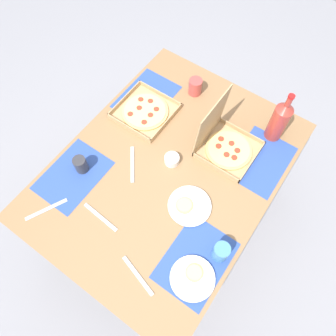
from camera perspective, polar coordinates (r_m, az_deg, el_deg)
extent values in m
plane|color=gray|center=(2.38, 0.00, -8.57)|extent=(6.00, 6.00, 0.00)
cylinder|color=#3F3328|center=(2.27, 19.07, 1.03)|extent=(0.07, 0.07, 0.73)
cylinder|color=#3F3328|center=(2.09, -21.22, -11.29)|extent=(0.07, 0.07, 0.73)
cylinder|color=#3F3328|center=(2.44, -0.34, 12.03)|extent=(0.07, 0.07, 0.73)
cube|color=#936D47|center=(1.69, 0.00, -0.24)|extent=(1.39, 1.04, 0.03)
cube|color=#2D4C9E|center=(1.52, 4.90, -15.83)|extent=(0.36, 0.26, 0.00)
cube|color=#2D4C9E|center=(1.76, 15.91, 1.23)|extent=(0.36, 0.26, 0.00)
cube|color=#2D4C9E|center=(1.72, -16.27, -1.24)|extent=(0.36, 0.26, 0.00)
cube|color=#2D4C9E|center=(1.94, -3.78, 12.35)|extent=(0.36, 0.26, 0.00)
cube|color=tan|center=(1.75, 10.53, 3.02)|extent=(0.28, 0.28, 0.01)
cube|color=tan|center=(1.67, 8.31, 0.06)|extent=(0.01, 0.28, 0.03)
cube|color=tan|center=(1.81, 12.76, 6.32)|extent=(0.01, 0.28, 0.03)
cube|color=tan|center=(1.72, 14.49, 1.04)|extent=(0.28, 0.01, 0.03)
cube|color=tan|center=(1.76, 6.82, 5.53)|extent=(0.28, 0.01, 0.03)
cylinder|color=#E0B76B|center=(1.74, 10.57, 3.17)|extent=(0.25, 0.25, 0.01)
cylinder|color=#EFD67F|center=(1.74, 10.62, 3.30)|extent=(0.22, 0.22, 0.00)
cylinder|color=red|center=(1.76, 11.06, 4.27)|extent=(0.03, 0.03, 0.00)
cylinder|color=red|center=(1.76, 9.27, 5.06)|extent=(0.03, 0.03, 0.00)
cylinder|color=red|center=(1.73, 8.84, 3.81)|extent=(0.03, 0.03, 0.00)
cylinder|color=red|center=(1.71, 10.22, 2.33)|extent=(0.03, 0.03, 0.00)
cylinder|color=red|center=(1.71, 11.54, 1.80)|extent=(0.03, 0.03, 0.00)
cylinder|color=red|center=(1.74, 12.05, 3.02)|extent=(0.03, 0.03, 0.00)
cube|color=tan|center=(1.63, 7.63, 8.35)|extent=(0.28, 0.03, 0.28)
cube|color=tan|center=(1.87, -4.02, 9.69)|extent=(0.30, 0.30, 0.01)
cube|color=tan|center=(1.79, -6.89, 6.95)|extent=(0.01, 0.30, 0.03)
cube|color=tan|center=(1.93, -1.38, 12.88)|extent=(0.01, 0.30, 0.03)
cube|color=tan|center=(1.80, -0.30, 7.94)|extent=(0.30, 0.01, 0.03)
cube|color=tan|center=(1.92, -7.63, 11.96)|extent=(0.30, 0.01, 0.03)
cylinder|color=#E0B76B|center=(1.86, -4.04, 9.86)|extent=(0.26, 0.26, 0.01)
cylinder|color=#EFD67F|center=(1.85, -4.06, 10.01)|extent=(0.24, 0.24, 0.00)
cylinder|color=red|center=(1.89, -3.10, 11.65)|extent=(0.03, 0.03, 0.00)
cylinder|color=red|center=(1.90, -4.80, 11.89)|extent=(0.03, 0.03, 0.00)
cylinder|color=red|center=(1.86, -5.06, 10.46)|extent=(0.03, 0.03, 0.00)
cylinder|color=red|center=(1.84, -6.63, 9.38)|extent=(0.03, 0.03, 0.00)
cylinder|color=red|center=(1.80, -4.19, 8.01)|extent=(0.03, 0.03, 0.00)
cylinder|color=red|center=(1.83, -3.09, 9.26)|extent=(0.03, 0.03, 0.00)
cylinder|color=red|center=(1.85, -2.05, 10.28)|extent=(0.03, 0.03, 0.00)
cylinder|color=white|center=(1.50, 4.29, -18.73)|extent=(0.19, 0.19, 0.01)
cylinder|color=white|center=(1.49, 4.31, -18.68)|extent=(0.20, 0.20, 0.01)
cylinder|color=#E0B76B|center=(1.49, 4.62, -17.78)|extent=(0.08, 0.08, 0.01)
cylinder|color=#EFD67F|center=(1.48, 4.64, -17.74)|extent=(0.07, 0.07, 0.00)
cylinder|color=white|center=(1.59, 3.78, -6.71)|extent=(0.20, 0.20, 0.01)
cylinder|color=white|center=(1.58, 3.80, -6.60)|extent=(0.21, 0.21, 0.01)
cylinder|color=#E0B76B|center=(1.57, 2.88, -6.54)|extent=(0.09, 0.09, 0.01)
cylinder|color=#EFD67F|center=(1.57, 2.89, -6.46)|extent=(0.07, 0.07, 0.00)
cylinder|color=#B2382D|center=(1.78, 18.70, 7.47)|extent=(0.09, 0.09, 0.22)
cone|color=#B2382D|center=(1.68, 19.96, 9.95)|extent=(0.09, 0.09, 0.04)
cylinder|color=#B2382D|center=(1.65, 20.45, 10.90)|extent=(0.03, 0.03, 0.06)
cylinder|color=red|center=(1.63, 20.82, 11.62)|extent=(0.03, 0.03, 0.01)
cylinder|color=teal|center=(1.49, 9.24, -14.30)|extent=(0.07, 0.07, 0.11)
cylinder|color=#BF4742|center=(1.93, 4.79, 14.02)|extent=(0.08, 0.08, 0.10)
cylinder|color=#333338|center=(1.69, -15.03, 0.59)|extent=(0.07, 0.07, 0.09)
cylinder|color=white|center=(1.67, 0.68, 1.49)|extent=(0.08, 0.08, 0.04)
cube|color=#B7B7BC|center=(1.60, -11.73, -8.42)|extent=(0.03, 0.21, 0.00)
cube|color=#B7B7BC|center=(1.51, -5.31, -18.25)|extent=(0.07, 0.21, 0.00)
cube|color=#B7B7BC|center=(1.69, -6.26, 0.67)|extent=(0.18, 0.14, 0.00)
cube|color=#B7B7BC|center=(1.69, -20.50, -6.81)|extent=(0.20, 0.11, 0.00)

